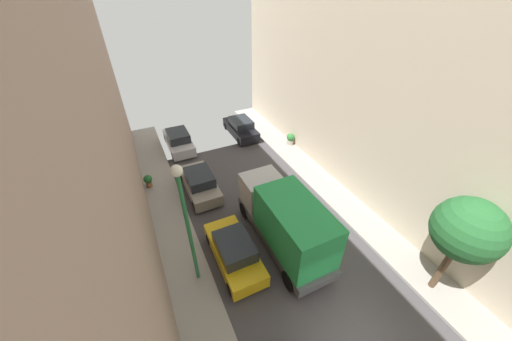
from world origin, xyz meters
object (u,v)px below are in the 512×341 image
(parked_car_right_2, at_px, (241,128))
(potted_plant_1, at_px, (148,180))
(street_tree_1, at_px, (468,230))
(parked_car_left_2, at_px, (200,183))
(lamp_post, at_px, (185,214))
(parked_car_left_3, at_px, (179,141))
(potted_plant_2, at_px, (290,139))
(delivery_truck, at_px, (285,220))
(parked_car_left_1, at_px, (234,252))

(parked_car_right_2, distance_m, potted_plant_1, 9.34)
(parked_car_right_2, distance_m, street_tree_1, 17.50)
(parked_car_left_2, height_order, lamp_post, lamp_post)
(parked_car_left_3, xyz_separation_m, potted_plant_1, (-2.96, -4.22, -0.07))
(parked_car_right_2, distance_m, potted_plant_2, 4.53)
(delivery_truck, bearing_deg, lamp_post, -179.67)
(parked_car_left_3, bearing_deg, potted_plant_1, -125.02)
(parked_car_left_1, distance_m, potted_plant_1, 8.30)
(delivery_truck, xyz_separation_m, street_tree_1, (4.83, -5.03, 2.04))
(street_tree_1, height_order, lamp_post, lamp_post)
(parked_car_left_2, relative_size, potted_plant_2, 4.25)
(parked_car_left_1, distance_m, potted_plant_2, 11.86)
(parked_car_left_1, distance_m, parked_car_left_2, 5.94)
(potted_plant_1, relative_size, potted_plant_2, 0.90)
(parked_car_left_1, xyz_separation_m, street_tree_1, (7.53, -5.17, 3.11))
(parked_car_left_2, height_order, parked_car_right_2, same)
(parked_car_left_3, relative_size, lamp_post, 0.66)
(street_tree_1, xyz_separation_m, potted_plant_2, (0.79, 13.62, -3.15))
(potted_plant_2, bearing_deg, parked_car_right_2, 130.18)
(parked_car_left_1, relative_size, potted_plant_2, 4.25)
(parked_car_left_2, distance_m, potted_plant_2, 8.70)
(parked_car_left_2, distance_m, lamp_post, 7.30)
(parked_car_left_2, bearing_deg, parked_car_right_2, 47.90)
(street_tree_1, height_order, potted_plant_2, street_tree_1)
(parked_car_left_3, xyz_separation_m, street_tree_1, (7.53, -17.14, 3.11))
(potted_plant_1, bearing_deg, parked_car_left_3, 54.98)
(parked_car_left_1, height_order, parked_car_right_2, same)
(delivery_truck, bearing_deg, potted_plant_2, 56.80)
(parked_car_left_3, bearing_deg, delivery_truck, -77.44)
(parked_car_right_2, bearing_deg, parked_car_left_2, -132.10)
(parked_car_left_3, height_order, potted_plant_1, parked_car_left_3)
(delivery_truck, relative_size, lamp_post, 1.04)
(parked_car_left_1, bearing_deg, parked_car_right_2, 65.62)
(parked_car_left_2, xyz_separation_m, parked_car_left_3, (0.00, 6.04, 0.00))
(parked_car_left_1, xyz_separation_m, potted_plant_2, (8.32, 8.45, -0.04))
(delivery_truck, xyz_separation_m, lamp_post, (-4.60, -0.03, 2.45))
(parked_car_right_2, height_order, potted_plant_2, parked_car_right_2)
(parked_car_left_1, distance_m, parked_car_right_2, 13.08)
(parked_car_left_1, xyz_separation_m, parked_car_left_2, (0.00, 5.94, 0.00))
(parked_car_left_2, relative_size, parked_car_left_3, 1.00)
(delivery_truck, height_order, lamp_post, lamp_post)
(street_tree_1, bearing_deg, lamp_post, 152.05)
(parked_car_left_3, xyz_separation_m, parked_car_right_2, (5.40, -0.06, 0.00))
(potted_plant_2, distance_m, lamp_post, 13.84)
(parked_car_left_2, relative_size, potted_plant_1, 4.74)
(street_tree_1, xyz_separation_m, lamp_post, (-9.43, 5.00, 0.41))
(delivery_truck, height_order, potted_plant_1, delivery_truck)
(potted_plant_2, bearing_deg, parked_car_left_1, -134.56)
(delivery_truck, height_order, street_tree_1, street_tree_1)
(potted_plant_2, bearing_deg, parked_car_left_3, 157.07)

